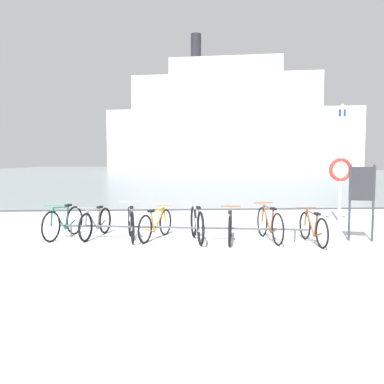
# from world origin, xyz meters

# --- Properties ---
(ground) EXTENTS (80.00, 132.00, 0.08)m
(ground) POSITION_xyz_m (0.00, 53.90, -0.04)
(ground) COLOR white
(bike_rack) EXTENTS (5.67, 0.98, 0.31)m
(bike_rack) POSITION_xyz_m (-1.20, 4.47, 0.27)
(bike_rack) COLOR #4C5156
(bike_rack) RESTS_ON ground
(bicycle_0) EXTENTS (0.64, 1.58, 0.82)m
(bicycle_0) POSITION_xyz_m (-3.90, 4.82, 0.37)
(bicycle_0) COLOR black
(bicycle_0) RESTS_ON ground
(bicycle_1) EXTENTS (0.59, 1.63, 0.76)m
(bicycle_1) POSITION_xyz_m (-3.16, 4.85, 0.34)
(bicycle_1) COLOR black
(bicycle_1) RESTS_ON ground
(bicycle_2) EXTENTS (0.46, 1.68, 0.84)m
(bicycle_2) POSITION_xyz_m (-2.32, 4.57, 0.38)
(bicycle_2) COLOR black
(bicycle_2) RESTS_ON ground
(bicycle_3) EXTENTS (0.77, 1.53, 0.75)m
(bicycle_3) POSITION_xyz_m (-1.75, 4.57, 0.34)
(bicycle_3) COLOR black
(bicycle_3) RESTS_ON ground
(bicycle_4) EXTENTS (0.46, 1.71, 0.85)m
(bicycle_4) POSITION_xyz_m (-0.82, 4.32, 0.38)
(bicycle_4) COLOR black
(bicycle_4) RESTS_ON ground
(bicycle_5) EXTENTS (0.48, 1.64, 0.76)m
(bicycle_5) POSITION_xyz_m (-0.08, 4.20, 0.34)
(bicycle_5) COLOR black
(bicycle_5) RESTS_ON ground
(bicycle_6) EXTENTS (0.46, 1.74, 0.83)m
(bicycle_6) POSITION_xyz_m (0.82, 4.23, 0.38)
(bicycle_6) COLOR black
(bicycle_6) RESTS_ON ground
(bicycle_7) EXTENTS (0.46, 1.60, 0.75)m
(bicycle_7) POSITION_xyz_m (1.68, 3.85, 0.34)
(bicycle_7) COLOR black
(bicycle_7) RESTS_ON ground
(info_sign) EXTENTS (0.54, 0.18, 1.72)m
(info_sign) POSITION_xyz_m (2.85, 4.06, 1.14)
(info_sign) COLOR #33383D
(info_sign) RESTS_ON ground
(rescue_post) EXTENTS (0.69, 0.11, 3.43)m
(rescue_post) POSITION_xyz_m (3.57, 6.79, 1.65)
(rescue_post) COLOR silver
(rescue_post) RESTS_ON ground
(ferry_ship) EXTENTS (41.36, 17.30, 22.91)m
(ferry_ship) POSITION_xyz_m (8.97, 62.15, 7.69)
(ferry_ship) COLOR silver
(ferry_ship) RESTS_ON ground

